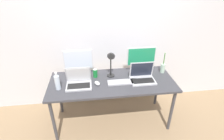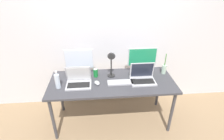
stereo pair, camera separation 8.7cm
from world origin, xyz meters
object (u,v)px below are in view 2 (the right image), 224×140
(mouse_by_keyboard, at_px, (97,83))
(work_desk, at_px, (112,85))
(soda_can_near_keyboard, at_px, (96,73))
(desk_lamp, at_px, (112,60))
(monitor_left, at_px, (79,61))
(laptop_silver, at_px, (79,81))
(water_bottle, at_px, (57,80))
(keyboard_main, at_px, (122,82))
(monitor_center, at_px, (142,59))
(bamboo_vase, at_px, (164,69))
(laptop_secondary, at_px, (143,77))

(mouse_by_keyboard, bearing_deg, work_desk, -8.03)
(soda_can_near_keyboard, bearing_deg, desk_lamp, -11.33)
(monitor_left, distance_m, laptop_silver, 0.32)
(water_bottle, bearing_deg, keyboard_main, 2.47)
(monitor_center, relative_size, bamboo_vase, 1.33)
(bamboo_vase, bearing_deg, monitor_center, 163.83)
(laptop_secondary, bearing_deg, desk_lamp, 164.01)
(keyboard_main, distance_m, mouse_by_keyboard, 0.35)
(monitor_left, height_order, keyboard_main, monitor_left)
(work_desk, distance_m, monitor_left, 0.59)
(mouse_by_keyboard, xyz_separation_m, soda_can_near_keyboard, (-0.02, 0.20, 0.04))
(monitor_left, height_order, mouse_by_keyboard, monitor_left)
(monitor_left, relative_size, soda_can_near_keyboard, 3.31)
(monitor_center, bearing_deg, bamboo_vase, -16.17)
(laptop_secondary, distance_m, desk_lamp, 0.50)
(work_desk, xyz_separation_m, keyboard_main, (0.14, -0.06, 0.07))
(bamboo_vase, distance_m, desk_lamp, 0.82)
(soda_can_near_keyboard, xyz_separation_m, desk_lamp, (0.23, -0.05, 0.22))
(work_desk, bearing_deg, monitor_center, 27.19)
(laptop_secondary, relative_size, bamboo_vase, 1.06)
(monitor_left, distance_m, laptop_secondary, 0.94)
(monitor_center, xyz_separation_m, keyboard_main, (-0.34, -0.31, -0.20))
(monitor_left, relative_size, mouse_by_keyboard, 3.96)
(work_desk, relative_size, soda_can_near_keyboard, 14.01)
(mouse_by_keyboard, xyz_separation_m, bamboo_vase, (1.01, 0.21, 0.06))
(laptop_secondary, distance_m, bamboo_vase, 0.41)
(laptop_secondary, relative_size, desk_lamp, 0.81)
(laptop_secondary, bearing_deg, work_desk, 177.00)
(water_bottle, bearing_deg, monitor_center, 15.96)
(laptop_silver, relative_size, desk_lamp, 0.80)
(mouse_by_keyboard, bearing_deg, monitor_center, 1.13)
(water_bottle, distance_m, desk_lamp, 0.78)
(mouse_by_keyboard, distance_m, bamboo_vase, 1.04)
(work_desk, xyz_separation_m, water_bottle, (-0.73, -0.10, 0.18))
(laptop_silver, height_order, bamboo_vase, bamboo_vase)
(monitor_center, relative_size, soda_can_near_keyboard, 3.42)
(laptop_silver, bearing_deg, monitor_left, 90.00)
(soda_can_near_keyboard, bearing_deg, keyboard_main, -29.77)
(laptop_secondary, height_order, keyboard_main, laptop_secondary)
(soda_can_near_keyboard, relative_size, bamboo_vase, 0.39)
(laptop_secondary, bearing_deg, monitor_center, 80.42)
(laptop_secondary, distance_m, water_bottle, 1.16)
(soda_can_near_keyboard, bearing_deg, monitor_left, 157.69)
(monitor_left, height_order, laptop_secondary, monitor_left)
(laptop_secondary, bearing_deg, keyboard_main, -172.35)
(work_desk, height_order, laptop_silver, laptop_silver)
(monitor_left, relative_size, monitor_center, 0.97)
(keyboard_main, bearing_deg, desk_lamp, 129.34)
(water_bottle, relative_size, soda_can_near_keyboard, 1.98)
(water_bottle, height_order, desk_lamp, desk_lamp)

